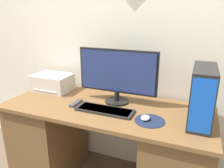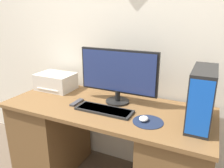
% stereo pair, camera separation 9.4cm
% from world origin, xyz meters
% --- Properties ---
extents(wall_back, '(6.40, 0.13, 2.73)m').
position_xyz_m(wall_back, '(0.01, 0.77, 1.36)').
color(wall_back, silver).
rests_on(wall_back, ground_plane).
extents(desk, '(1.70, 0.71, 0.79)m').
position_xyz_m(desk, '(0.00, 0.36, 0.41)').
color(desk, brown).
rests_on(desk, ground_plane).
extents(monitor, '(0.68, 0.20, 0.45)m').
position_xyz_m(monitor, '(0.06, 0.47, 1.04)').
color(monitor, black).
rests_on(monitor, desk).
extents(keyboard, '(0.45, 0.16, 0.02)m').
position_xyz_m(keyboard, '(0.03, 0.26, 0.80)').
color(keyboard, black).
rests_on(keyboard, desk).
extents(mousepad, '(0.22, 0.22, 0.00)m').
position_xyz_m(mousepad, '(0.40, 0.23, 0.79)').
color(mousepad, '#19233D').
rests_on(mousepad, desk).
extents(mouse, '(0.06, 0.08, 0.03)m').
position_xyz_m(mouse, '(0.36, 0.23, 0.81)').
color(mouse, silver).
rests_on(mouse, mousepad).
extents(computer_tower, '(0.15, 0.41, 0.39)m').
position_xyz_m(computer_tower, '(0.72, 0.35, 0.98)').
color(computer_tower, black).
rests_on(computer_tower, desk).
extents(printer, '(0.36, 0.26, 0.16)m').
position_xyz_m(printer, '(-0.64, 0.51, 0.87)').
color(printer, beige).
rests_on(printer, desk).
extents(remote_control, '(0.04, 0.16, 0.02)m').
position_xyz_m(remote_control, '(-0.25, 0.30, 0.79)').
color(remote_control, '#38383D').
rests_on(remote_control, desk).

